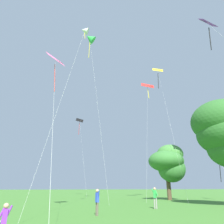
# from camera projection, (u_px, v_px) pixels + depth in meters

# --- Properties ---
(kite_pink_low) EXTENTS (1.98, 12.04, 13.32)m
(kite_pink_low) POSITION_uv_depth(u_px,v_px,m) (55.00, 65.00, 18.53)
(kite_pink_low) COLOR pink
(kite_pink_low) RESTS_ON ground_plane
(kite_black_large) EXTENTS (2.03, 11.62, 17.69)m
(kite_black_large) POSITION_uv_depth(u_px,v_px,m) (80.00, 124.00, 49.81)
(kite_black_large) COLOR black
(kite_black_large) RESTS_ON ground_plane
(kite_purple_streamer) EXTENTS (2.31, 10.94, 20.80)m
(kite_purple_streamer) POSITION_uv_depth(u_px,v_px,m) (210.00, 29.00, 23.92)
(kite_purple_streamer) COLOR purple
(kite_purple_streamer) RESTS_ON ground_plane
(kite_yellow_diamond) EXTENTS (4.31, 11.08, 24.61)m
(kite_yellow_diamond) POSITION_uv_depth(u_px,v_px,m) (158.00, 75.00, 40.89)
(kite_yellow_diamond) COLOR yellow
(kite_yellow_diamond) RESTS_ON ground_plane
(kite_green_small) EXTENTS (3.01, 5.42, 24.41)m
(kite_green_small) POSITION_uv_depth(u_px,v_px,m) (90.00, 38.00, 32.32)
(kite_green_small) COLOR green
(kite_green_small) RESTS_ON ground_plane
(kite_white_distant) EXTENTS (3.82, 7.23, 18.89)m
(kite_white_distant) POSITION_uv_depth(u_px,v_px,m) (85.00, 31.00, 23.49)
(kite_white_distant) COLOR white
(kite_white_distant) RESTS_ON ground_plane
(kite_red_high) EXTENTS (5.27, 6.94, 19.81)m
(kite_red_high) POSITION_uv_depth(u_px,v_px,m) (148.00, 89.00, 37.19)
(kite_red_high) COLOR red
(kite_red_high) RESTS_ON ground_plane
(kite_orange_box) EXTENTS (2.59, 5.24, 6.99)m
(kite_orange_box) POSITION_uv_depth(u_px,v_px,m) (219.00, 158.00, 31.84)
(kite_orange_box) COLOR orange
(kite_orange_box) RESTS_ON ground_plane
(person_in_red_shirt) EXTENTS (0.42, 0.47, 1.70)m
(person_in_red_shirt) POSITION_uv_depth(u_px,v_px,m) (155.00, 196.00, 17.89)
(person_in_red_shirt) COLOR gray
(person_in_red_shirt) RESTS_ON ground_plane
(person_child_small) EXTENTS (0.40, 0.17, 1.24)m
(person_child_small) POSITION_uv_depth(u_px,v_px,m) (4.00, 220.00, 6.41)
(person_child_small) COLOR #2D3351
(person_child_small) RESTS_ON ground_plane
(person_in_blue_jacket) EXTENTS (0.25, 0.51, 1.60)m
(person_in_blue_jacket) POSITION_uv_depth(u_px,v_px,m) (97.00, 199.00, 13.52)
(person_in_blue_jacket) COLOR #665B4C
(person_in_blue_jacket) RESTS_ON ground_plane
(tree_right_cluster) EXTENTS (5.49, 5.22, 7.97)m
(tree_right_cluster) POSITION_uv_depth(u_px,v_px,m) (169.00, 162.00, 31.35)
(tree_right_cluster) COLOR brown
(tree_right_cluster) RESTS_ON ground_plane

